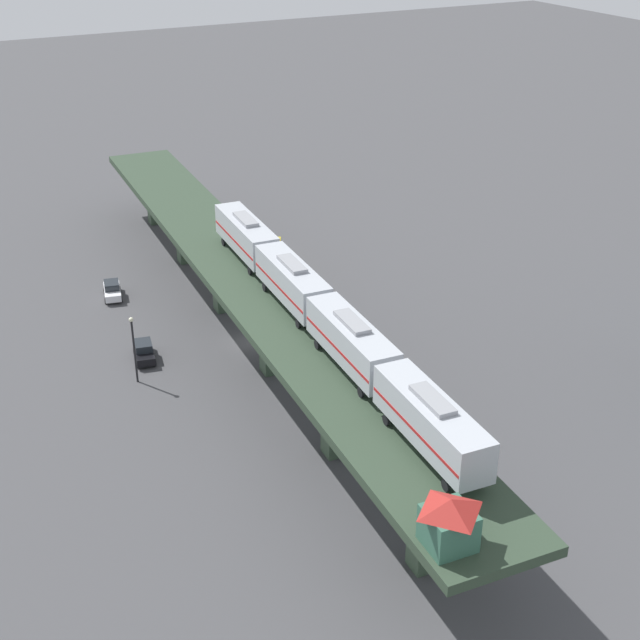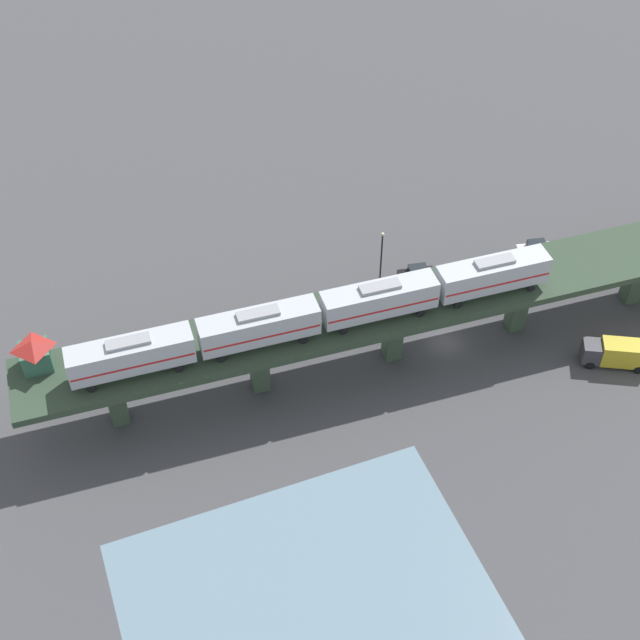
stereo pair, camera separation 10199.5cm
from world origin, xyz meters
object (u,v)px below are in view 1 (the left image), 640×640
Objects in this scene: street_car_white at (112,290)px; delivery_truck at (270,258)px; signal_hut at (449,521)px; street_car_black at (144,351)px; street_lamp at (134,344)px; subway_train at (320,309)px.

delivery_truck is (-19.29, 1.48, 0.82)m from street_car_white.
street_car_black is at bearing -82.40° from signal_hut.
street_car_white is at bearing -85.39° from signal_hut.
street_car_white is at bearing -98.57° from street_lamp.
delivery_truck is (-14.45, -58.52, -8.00)m from signal_hut.
subway_train is 7.19× the size of street_lamp.
signal_hut is at bearing 100.98° from street_lamp.
subway_train is 33.58m from delivery_truck.
signal_hut is 41.41m from street_lamp.
subway_train reaches higher than signal_hut.
street_car_white is 0.63× the size of delivery_truck.
subway_train is at bearing 123.82° from street_car_black.
signal_hut reaches higher than street_car_black.
street_car_white is 0.67× the size of street_lamp.
subway_train is at bearing -101.12° from signal_hut.
signal_hut is at bearing 97.60° from street_car_black.
street_car_white is (4.84, -60.00, -8.82)m from signal_hut.
street_lamp is at bearing -44.31° from subway_train.
subway_train is 35.49m from street_car_white.
delivery_truck reaches higher than street_car_black.
signal_hut is at bearing 78.88° from subway_train.
signal_hut reaches higher than street_car_white.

